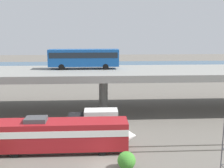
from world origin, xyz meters
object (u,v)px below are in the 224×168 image
object	(u,v)px
parked_car_2	(21,68)
parked_car_3	(34,69)
transit_bus_on_overpass	(84,57)
parked_car_7	(65,69)
service_truck_west	(95,120)
parked_car_6	(84,69)
parked_car_4	(102,69)
train_locomotive	(67,133)
parked_car_1	(156,69)
parked_car_5	(180,68)
parked_car_0	(152,68)

from	to	relation	value
parked_car_2	parked_car_3	bearing A→B (deg)	-27.50
parked_car_2	transit_bus_on_overpass	bearing A→B (deg)	-59.86
parked_car_3	parked_car_7	xyz separation A→B (m)	(9.23, -0.62, 0.00)
service_truck_west	parked_car_6	world-z (taller)	parked_car_6
parked_car_4	train_locomotive	bearing A→B (deg)	84.26
parked_car_1	parked_car_7	distance (m)	27.05
service_truck_west	parked_car_5	size ratio (longest dim) A/B	1.46
parked_car_1	parked_car_6	bearing A→B (deg)	177.76
transit_bus_on_overpass	parked_car_3	size ratio (longest dim) A/B	2.90
parked_car_6	parked_car_1	bearing A→B (deg)	-2.24
parked_car_4	parked_car_5	world-z (taller)	same
parked_car_0	parked_car_2	world-z (taller)	same
parked_car_4	parked_car_6	distance (m)	5.56
parked_car_4	parked_car_6	size ratio (longest dim) A/B	0.88
parked_car_0	parked_car_2	xyz separation A→B (m)	(-39.91, 0.38, 0.00)
parked_car_3	parked_car_7	bearing A→B (deg)	176.13
parked_car_2	parked_car_4	xyz separation A→B (m)	(24.54, -3.64, -0.00)
train_locomotive	parked_car_5	bearing A→B (deg)	61.02
parked_car_2	train_locomotive	bearing A→B (deg)	-69.85
parked_car_1	parked_car_5	bearing A→B (deg)	14.12
service_truck_west	parked_car_7	xyz separation A→B (m)	(-9.02, 43.91, 0.81)
parked_car_4	parked_car_1	bearing A→B (deg)	-176.86
service_truck_west	parked_car_0	xyz separation A→B (m)	(17.24, 46.46, 0.81)
parked_car_0	parked_car_2	size ratio (longest dim) A/B	0.97
parked_car_0	transit_bus_on_overpass	bearing A→B (deg)	-118.28
parked_car_5	parked_car_7	world-z (taller)	same
parked_car_5	parked_car_7	bearing A→B (deg)	-176.45
parked_car_6	parked_car_7	size ratio (longest dim) A/B	0.98
parked_car_0	parked_car_3	bearing A→B (deg)	-176.89
parked_car_5	parked_car_1	bearing A→B (deg)	-165.88
parked_car_1	parked_car_6	world-z (taller)	same
parked_car_5	train_locomotive	bearing A→B (deg)	-118.98
parked_car_4	parked_car_0	bearing A→B (deg)	-168.04
transit_bus_on_overpass	parked_car_2	distance (m)	42.02
parked_car_7	parked_car_3	bearing A→B (deg)	176.13
parked_car_1	parked_car_7	bearing A→B (deg)	-179.62
service_truck_west	parked_car_2	world-z (taller)	parked_car_2
parked_car_0	parked_car_7	xyz separation A→B (m)	(-26.26, -2.55, 0.00)
service_truck_west	parked_car_6	size ratio (longest dim) A/B	1.49
service_truck_west	parked_car_0	size ratio (longest dim) A/B	1.52
parked_car_2	parked_car_3	world-z (taller)	same
parked_car_0	parked_car_3	distance (m)	35.54
parked_car_0	parked_car_3	size ratio (longest dim) A/B	1.08
parked_car_4	parked_car_5	size ratio (longest dim) A/B	0.86
train_locomotive	parked_car_7	bearing A→B (deg)	96.68
parked_car_4	parked_car_7	xyz separation A→B (m)	(-10.88, 0.71, 0.00)
service_truck_west	parked_car_4	size ratio (longest dim) A/B	1.70
parked_car_2	parked_car_3	xyz separation A→B (m)	(4.43, -2.30, -0.00)
parked_car_0	parked_car_6	bearing A→B (deg)	-175.75
transit_bus_on_overpass	parked_car_0	distance (m)	40.86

